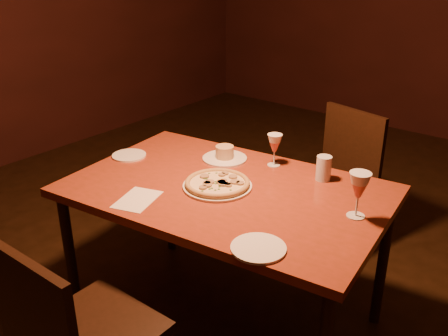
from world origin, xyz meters
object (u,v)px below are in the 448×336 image
Objects in this scene: chair_far at (336,176)px; dining_table at (227,200)px; chair_near at (75,336)px; pizza_plate at (217,184)px.

dining_table is at bearing -81.78° from chair_far.
dining_table is 1.69× the size of chair_near.
chair_far is 1.02m from pizza_plate.
chair_near reaches higher than chair_far.
chair_near reaches higher than pizza_plate.
chair_near is at bearing -87.65° from pizza_plate.
chair_near is 2.86× the size of pizza_plate.
chair_near reaches higher than dining_table.
dining_table is 0.87m from chair_near.
pizza_plate is at bearing -83.54° from chair_far.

